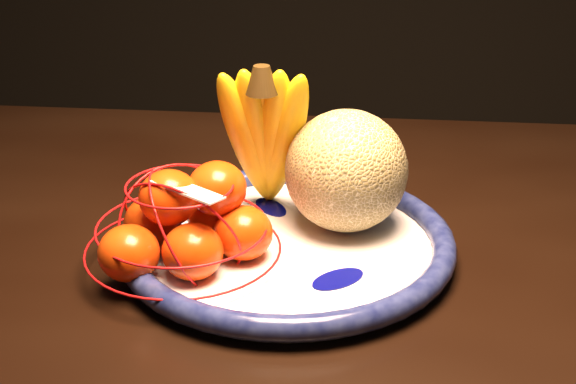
# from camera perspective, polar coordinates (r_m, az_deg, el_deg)

# --- Properties ---
(dining_table) EXTENTS (1.59, 0.98, 0.78)m
(dining_table) POSITION_cam_1_polar(r_m,az_deg,el_deg) (0.91, -2.84, -9.25)
(dining_table) COLOR black
(dining_table) RESTS_ON ground
(fruit_bowl) EXTENTS (0.36, 0.36, 0.03)m
(fruit_bowl) POSITION_cam_1_polar(r_m,az_deg,el_deg) (0.86, -0.09, -3.64)
(fruit_bowl) COLOR white
(fruit_bowl) RESTS_ON dining_table
(cantaloupe) EXTENTS (0.13, 0.13, 0.13)m
(cantaloupe) POSITION_cam_1_polar(r_m,az_deg,el_deg) (0.87, 4.16, 1.52)
(cantaloupe) COLOR olive
(cantaloupe) RESTS_ON fruit_bowl
(banana_bunch) EXTENTS (0.13, 0.12, 0.20)m
(banana_bunch) POSITION_cam_1_polar(r_m,az_deg,el_deg) (0.89, -1.60, 4.34)
(banana_bunch) COLOR yellow
(banana_bunch) RESTS_ON fruit_bowl
(mandarin_bag) EXTENTS (0.26, 0.26, 0.13)m
(mandarin_bag) POSITION_cam_1_polar(r_m,az_deg,el_deg) (0.83, -7.15, -2.28)
(mandarin_bag) COLOR #F34C12
(mandarin_bag) RESTS_ON fruit_bowl
(price_tag) EXTENTS (0.08, 0.05, 0.01)m
(price_tag) POSITION_cam_1_polar(r_m,az_deg,el_deg) (0.78, -7.15, 0.16)
(price_tag) COLOR white
(price_tag) RESTS_ON mandarin_bag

